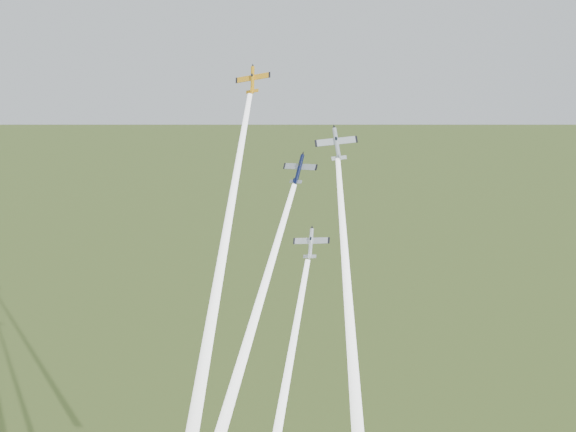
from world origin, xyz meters
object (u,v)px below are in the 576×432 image
(plane_yellow, at_px, (253,80))
(plane_silver_right, at_px, (337,144))
(plane_navy, at_px, (299,169))
(plane_silver_low, at_px, (311,243))

(plane_yellow, xyz_separation_m, plane_silver_right, (16.60, -0.09, -12.20))
(plane_navy, distance_m, plane_silver_low, 14.49)
(plane_yellow, relative_size, plane_silver_low, 1.02)
(plane_yellow, bearing_deg, plane_silver_low, -39.00)
(plane_yellow, distance_m, plane_silver_right, 20.60)
(plane_yellow, relative_size, plane_navy, 0.99)
(plane_yellow, height_order, plane_silver_right, plane_yellow)
(plane_silver_right, bearing_deg, plane_navy, -146.26)
(plane_silver_low, bearing_deg, plane_silver_right, 87.05)
(plane_navy, distance_m, plane_silver_right, 10.28)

